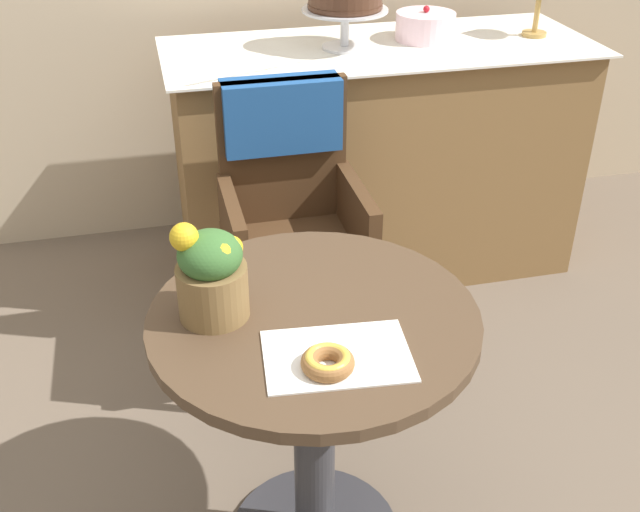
{
  "coord_description": "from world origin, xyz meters",
  "views": [
    {
      "loc": [
        -0.3,
        -1.3,
        1.68
      ],
      "look_at": [
        0.05,
        0.15,
        0.77
      ],
      "focal_mm": 42.91,
      "sensor_mm": 36.0,
      "label": 1
    }
  ],
  "objects_px": {
    "cafe_table": "(314,389)",
    "wicker_chair": "(289,189)",
    "donut_front": "(328,361)",
    "flower_vase": "(211,272)",
    "round_layer_cake": "(425,26)"
  },
  "relations": [
    {
      "from": "cafe_table",
      "to": "wicker_chair",
      "type": "xyz_separation_m",
      "value": [
        0.1,
        0.77,
        0.13
      ]
    },
    {
      "from": "wicker_chair",
      "to": "donut_front",
      "type": "bearing_deg",
      "value": -96.43
    },
    {
      "from": "flower_vase",
      "to": "donut_front",
      "type": "bearing_deg",
      "value": -50.72
    },
    {
      "from": "cafe_table",
      "to": "wicker_chair",
      "type": "distance_m",
      "value": 0.78
    },
    {
      "from": "donut_front",
      "to": "flower_vase",
      "type": "distance_m",
      "value": 0.32
    },
    {
      "from": "flower_vase",
      "to": "round_layer_cake",
      "type": "xyz_separation_m",
      "value": [
        0.94,
        1.29,
        0.12
      ]
    },
    {
      "from": "flower_vase",
      "to": "round_layer_cake",
      "type": "bearing_deg",
      "value": 54.01
    },
    {
      "from": "flower_vase",
      "to": "cafe_table",
      "type": "bearing_deg",
      "value": -13.24
    },
    {
      "from": "donut_front",
      "to": "round_layer_cake",
      "type": "height_order",
      "value": "round_layer_cake"
    },
    {
      "from": "donut_front",
      "to": "flower_vase",
      "type": "bearing_deg",
      "value": 129.28
    },
    {
      "from": "cafe_table",
      "to": "flower_vase",
      "type": "relative_size",
      "value": 3.18
    },
    {
      "from": "cafe_table",
      "to": "round_layer_cake",
      "type": "xyz_separation_m",
      "value": [
        0.73,
        1.34,
        0.44
      ]
    },
    {
      "from": "donut_front",
      "to": "round_layer_cake",
      "type": "relative_size",
      "value": 0.49
    },
    {
      "from": "cafe_table",
      "to": "round_layer_cake",
      "type": "bearing_deg",
      "value": 61.41
    },
    {
      "from": "cafe_table",
      "to": "donut_front",
      "type": "distance_m",
      "value": 0.3
    }
  ]
}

